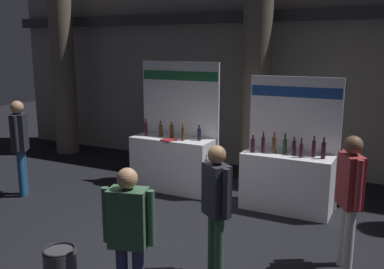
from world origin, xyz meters
The scene contains 8 objects.
ground_plane centered at (0.00, 0.00, 0.00)m, with size 28.92×28.92×0.00m, color black.
hall_colonnade centered at (0.00, 4.35, 3.07)m, with size 14.46×1.38×6.24m.
exhibitor_booth_0 centered at (-1.22, 2.25, 0.63)m, with size 1.69×0.71×2.51m.
exhibitor_booth_1 centered at (1.08, 2.19, 0.60)m, with size 1.60×0.66×2.30m.
visitor_0 centered at (0.87, -0.39, 0.98)m, with size 0.43×0.38×1.67m.
visitor_1 centered at (2.27, 0.53, 1.04)m, with size 0.37×0.49×1.75m.
visitor_5 centered at (0.37, -1.49, 0.97)m, with size 0.54×0.35×1.62m.
visitor_7 centered at (-3.59, 0.62, 1.09)m, with size 0.38×0.43×1.82m.
Camera 1 is at (2.79, -4.82, 2.81)m, focal length 39.70 mm.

